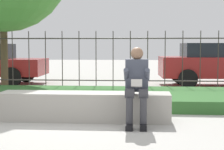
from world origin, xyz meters
TOP-DOWN VIEW (x-y plane):
  - ground_plane at (0.00, 0.00)m, footprint 60.00×60.00m
  - stone_bench at (0.05, 0.00)m, footprint 3.01×0.60m
  - person_seated_reader at (0.97, -0.34)m, footprint 0.42×0.73m
  - grass_berm at (0.00, 2.07)m, footprint 9.74×2.74m
  - iron_fence at (-0.00, 3.99)m, footprint 7.74×0.03m
  - car_parked_right at (3.64, 6.14)m, footprint 4.11×2.06m

SIDE VIEW (x-z plane):
  - ground_plane at x=0.00m, z-range 0.00..0.00m
  - grass_berm at x=0.00m, z-range 0.00..0.25m
  - stone_bench at x=0.05m, z-range -0.03..0.47m
  - person_seated_reader at x=0.97m, z-range 0.07..1.36m
  - car_parked_right at x=3.64m, z-range 0.04..1.46m
  - iron_fence at x=0.00m, z-range 0.04..1.78m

